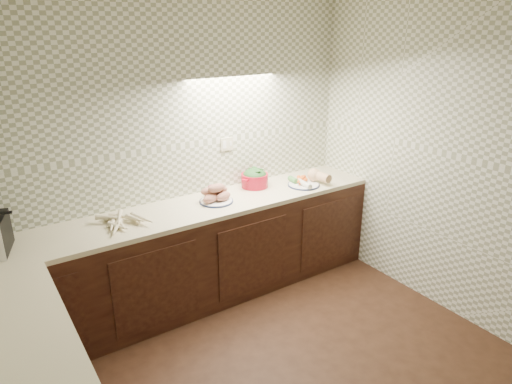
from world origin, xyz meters
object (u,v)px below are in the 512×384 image
parsnip_pile (131,219)px  sweet_potato_plate (216,195)px  dutch_oven (255,178)px  veg_plate (308,179)px  onion_bowl (213,192)px

parsnip_pile → sweet_potato_plate: bearing=1.0°
parsnip_pile → dutch_oven: 1.28m
sweet_potato_plate → dutch_oven: 0.52m
parsnip_pile → sweet_potato_plate: (0.77, 0.01, 0.03)m
sweet_potato_plate → parsnip_pile: bearing=-179.0°
dutch_oven → veg_plate: 0.53m
dutch_oven → veg_plate: (0.48, -0.22, -0.04)m
parsnip_pile → veg_plate: size_ratio=1.06×
parsnip_pile → dutch_oven: size_ratio=1.21×
parsnip_pile → veg_plate: bearing=-2.5°
sweet_potato_plate → veg_plate: sweet_potato_plate is taller
parsnip_pile → onion_bowl: 0.81m
onion_bowl → dutch_oven: dutch_oven is taller
onion_bowl → dutch_oven: (0.47, 0.02, 0.04)m
parsnip_pile → dutch_oven: bearing=6.7°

